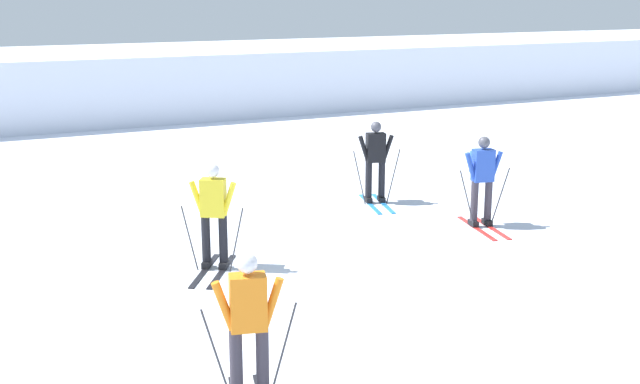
# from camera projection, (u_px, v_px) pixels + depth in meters

# --- Properties ---
(ground_plane) EXTENTS (120.00, 120.00, 0.00)m
(ground_plane) POSITION_uv_depth(u_px,v_px,m) (391.00, 330.00, 10.63)
(ground_plane) COLOR silver
(far_snow_ridge) EXTENTS (80.00, 7.19, 2.22)m
(far_snow_ridge) POSITION_uv_depth(u_px,v_px,m) (87.00, 83.00, 28.72)
(far_snow_ridge) COLOR silver
(far_snow_ridge) RESTS_ON ground
(skier_yellow) EXTENTS (1.18, 1.54, 1.71)m
(skier_yellow) POSITION_uv_depth(u_px,v_px,m) (214.00, 210.00, 12.76)
(skier_yellow) COLOR black
(skier_yellow) RESTS_ON ground
(skier_orange) EXTENTS (0.98, 1.64, 1.71)m
(skier_orange) POSITION_uv_depth(u_px,v_px,m) (249.00, 325.00, 8.48)
(skier_orange) COLOR black
(skier_orange) RESTS_ON ground
(skier_blue) EXTENTS (0.99, 1.64, 1.71)m
(skier_blue) POSITION_uv_depth(u_px,v_px,m) (482.00, 176.00, 15.08)
(skier_blue) COLOR red
(skier_blue) RESTS_ON ground
(skier_black) EXTENTS (0.98, 1.64, 1.71)m
(skier_black) POSITION_uv_depth(u_px,v_px,m) (375.00, 158.00, 16.78)
(skier_black) COLOR #237AC6
(skier_black) RESTS_ON ground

